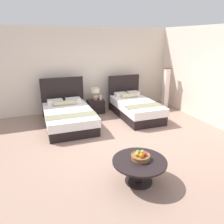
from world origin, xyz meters
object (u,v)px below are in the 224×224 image
(coffee_table, at_px, (139,166))
(nightstand, at_px, (96,106))
(table_lamp, at_px, (95,93))
(bed_near_corner, at_px, (135,107))
(vase, at_px, (101,97))
(bed_near_window, at_px, (68,116))
(fruit_bowl, at_px, (141,156))
(floor_lamp_corner, at_px, (166,89))

(coffee_table, bearing_deg, nightstand, 84.62)
(nightstand, relative_size, table_lamp, 1.33)
(bed_near_corner, distance_m, vase, 1.25)
(bed_near_window, relative_size, fruit_bowl, 6.21)
(bed_near_corner, bearing_deg, nightstand, 144.39)
(bed_near_window, bearing_deg, bed_near_corner, -0.22)
(fruit_bowl, bearing_deg, bed_near_corner, 65.32)
(bed_near_corner, relative_size, vase, 12.10)
(table_lamp, bearing_deg, nightstand, -90.00)
(vase, bearing_deg, floor_lamp_corner, -8.44)
(table_lamp, xyz_separation_m, vase, (0.17, -0.06, -0.16))
(nightstand, height_order, fruit_bowl, fruit_bowl)
(floor_lamp_corner, bearing_deg, bed_near_window, -173.77)
(vase, bearing_deg, table_lamp, 160.13)
(bed_near_corner, bearing_deg, bed_near_window, 179.78)
(bed_near_window, xyz_separation_m, floor_lamp_corner, (3.66, 0.40, 0.45))
(bed_near_window, relative_size, bed_near_corner, 1.01)
(coffee_table, xyz_separation_m, floor_lamp_corner, (2.94, 3.63, 0.41))
(coffee_table, bearing_deg, vase, 82.21)
(table_lamp, relative_size, fruit_bowl, 1.19)
(vase, distance_m, floor_lamp_corner, 2.43)
(table_lamp, xyz_separation_m, floor_lamp_corner, (2.56, -0.42, 0.04))
(table_lamp, bearing_deg, coffee_table, -95.35)
(table_lamp, height_order, fruit_bowl, table_lamp)
(bed_near_window, height_order, floor_lamp_corner, floor_lamp_corner)
(table_lamp, distance_m, coffee_table, 4.08)
(table_lamp, bearing_deg, bed_near_window, -143.36)
(vase, xyz_separation_m, fruit_bowl, (-0.51, -3.96, -0.05))
(bed_near_window, bearing_deg, vase, 30.89)
(bed_near_window, bearing_deg, fruit_bowl, -76.84)
(nightstand, distance_m, vase, 0.36)
(floor_lamp_corner, bearing_deg, table_lamp, 170.79)
(fruit_bowl, bearing_deg, floor_lamp_corner, 51.09)
(table_lamp, bearing_deg, bed_near_corner, -36.28)
(table_lamp, distance_m, vase, 0.24)
(bed_near_window, xyz_separation_m, bed_near_corner, (2.22, -0.01, 0.02))
(nightstand, distance_m, coffee_table, 4.05)
(table_lamp, bearing_deg, vase, -19.87)
(coffee_table, bearing_deg, table_lamp, 84.65)
(table_lamp, xyz_separation_m, coffee_table, (-0.38, -4.05, -0.37))
(nightstand, height_order, floor_lamp_corner, floor_lamp_corner)
(coffee_table, height_order, floor_lamp_corner, floor_lamp_corner)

